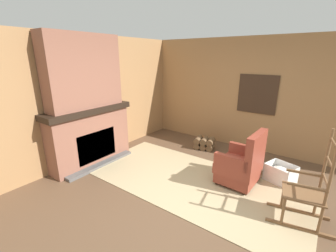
{
  "coord_description": "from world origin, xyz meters",
  "views": [
    {
      "loc": [
        1.34,
        -2.57,
        2.17
      ],
      "look_at": [
        -1.05,
        0.7,
        0.9
      ],
      "focal_mm": 24.0,
      "sensor_mm": 36.0,
      "label": 1
    }
  ],
  "objects_px": {
    "firewood_stack": "(204,143)",
    "storage_case": "(101,101)",
    "armchair": "(241,165)",
    "rocking_chair": "(307,194)",
    "laundry_basket": "(280,173)",
    "oil_lamp_vase": "(62,107)"
  },
  "relations": [
    {
      "from": "armchair",
      "to": "oil_lamp_vase",
      "type": "distance_m",
      "value": 3.36
    },
    {
      "from": "laundry_basket",
      "to": "oil_lamp_vase",
      "type": "height_order",
      "value": "oil_lamp_vase"
    },
    {
      "from": "armchair",
      "to": "laundry_basket",
      "type": "relative_size",
      "value": 1.79
    },
    {
      "from": "firewood_stack",
      "to": "oil_lamp_vase",
      "type": "relative_size",
      "value": 1.85
    },
    {
      "from": "firewood_stack",
      "to": "storage_case",
      "type": "distance_m",
      "value": 2.59
    },
    {
      "from": "rocking_chair",
      "to": "laundry_basket",
      "type": "relative_size",
      "value": 2.36
    },
    {
      "from": "laundry_basket",
      "to": "storage_case",
      "type": "height_order",
      "value": "storage_case"
    },
    {
      "from": "rocking_chair",
      "to": "firewood_stack",
      "type": "relative_size",
      "value": 2.51
    },
    {
      "from": "rocking_chair",
      "to": "oil_lamp_vase",
      "type": "height_order",
      "value": "oil_lamp_vase"
    },
    {
      "from": "firewood_stack",
      "to": "storage_case",
      "type": "bearing_deg",
      "value": -134.11
    },
    {
      "from": "laundry_basket",
      "to": "firewood_stack",
      "type": "bearing_deg",
      "value": 163.39
    },
    {
      "from": "firewood_stack",
      "to": "storage_case",
      "type": "xyz_separation_m",
      "value": [
        -1.62,
        -1.67,
        1.13
      ]
    },
    {
      "from": "firewood_stack",
      "to": "oil_lamp_vase",
      "type": "distance_m",
      "value": 3.22
    },
    {
      "from": "rocking_chair",
      "to": "laundry_basket",
      "type": "distance_m",
      "value": 1.09
    },
    {
      "from": "oil_lamp_vase",
      "to": "laundry_basket",
      "type": "bearing_deg",
      "value": 30.35
    },
    {
      "from": "armchair",
      "to": "firewood_stack",
      "type": "distance_m",
      "value": 1.63
    },
    {
      "from": "rocking_chair",
      "to": "oil_lamp_vase",
      "type": "distance_m",
      "value": 4.1
    },
    {
      "from": "armchair",
      "to": "firewood_stack",
      "type": "height_order",
      "value": "armchair"
    },
    {
      "from": "armchair",
      "to": "rocking_chair",
      "type": "xyz_separation_m",
      "value": [
        1.01,
        -0.45,
        0.07
      ]
    },
    {
      "from": "armchair",
      "to": "oil_lamp_vase",
      "type": "xyz_separation_m",
      "value": [
        -2.86,
        -1.5,
        0.93
      ]
    },
    {
      "from": "storage_case",
      "to": "laundry_basket",
      "type": "bearing_deg",
      "value": 18.46
    },
    {
      "from": "storage_case",
      "to": "rocking_chair",
      "type": "bearing_deg",
      "value": 2.79
    }
  ]
}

